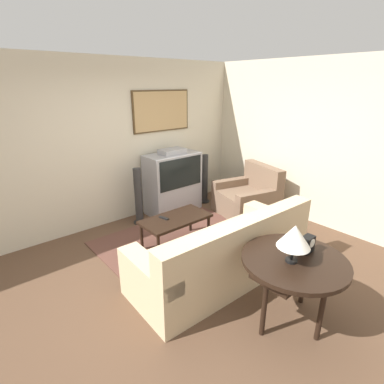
{
  "coord_description": "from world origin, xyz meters",
  "views": [
    {
      "loc": [
        -2.11,
        -2.45,
        2.31
      ],
      "look_at": [
        0.64,
        0.79,
        0.75
      ],
      "focal_mm": 28.0,
      "sensor_mm": 36.0,
      "label": 1
    }
  ],
  "objects_px": {
    "armchair": "(248,199)",
    "speaker_tower_left": "(138,198)",
    "table_lamp": "(294,237)",
    "couch": "(224,255)",
    "coffee_table": "(176,221)",
    "speaker_tower_right": "(205,180)",
    "console_table": "(294,265)",
    "tv": "(173,182)",
    "mantel_clock": "(308,244)"
  },
  "relations": [
    {
      "from": "tv",
      "to": "speaker_tower_left",
      "type": "xyz_separation_m",
      "value": [
        -0.76,
        -0.04,
        -0.1
      ]
    },
    {
      "from": "table_lamp",
      "to": "console_table",
      "type": "bearing_deg",
      "value": -0.91
    },
    {
      "from": "speaker_tower_left",
      "to": "tv",
      "type": "bearing_deg",
      "value": 2.94
    },
    {
      "from": "table_lamp",
      "to": "couch",
      "type": "bearing_deg",
      "value": 84.37
    },
    {
      "from": "couch",
      "to": "speaker_tower_right",
      "type": "height_order",
      "value": "speaker_tower_right"
    },
    {
      "from": "speaker_tower_right",
      "to": "tv",
      "type": "bearing_deg",
      "value": 177.06
    },
    {
      "from": "tv",
      "to": "speaker_tower_left",
      "type": "bearing_deg",
      "value": -177.06
    },
    {
      "from": "console_table",
      "to": "table_lamp",
      "type": "relative_size",
      "value": 2.68
    },
    {
      "from": "coffee_table",
      "to": "mantel_clock",
      "type": "relative_size",
      "value": 5.98
    },
    {
      "from": "couch",
      "to": "table_lamp",
      "type": "bearing_deg",
      "value": 86.05
    },
    {
      "from": "tv",
      "to": "speaker_tower_left",
      "type": "height_order",
      "value": "tv"
    },
    {
      "from": "coffee_table",
      "to": "tv",
      "type": "bearing_deg",
      "value": 54.86
    },
    {
      "from": "mantel_clock",
      "to": "coffee_table",
      "type": "bearing_deg",
      "value": 94.59
    },
    {
      "from": "armchair",
      "to": "coffee_table",
      "type": "height_order",
      "value": "armchair"
    },
    {
      "from": "armchair",
      "to": "speaker_tower_left",
      "type": "xyz_separation_m",
      "value": [
        -1.74,
        0.95,
        0.17
      ]
    },
    {
      "from": "tv",
      "to": "speaker_tower_right",
      "type": "xyz_separation_m",
      "value": [
        0.76,
        -0.04,
        -0.1
      ]
    },
    {
      "from": "console_table",
      "to": "speaker_tower_right",
      "type": "xyz_separation_m",
      "value": [
        1.56,
        2.97,
        -0.2
      ]
    },
    {
      "from": "speaker_tower_right",
      "to": "armchair",
      "type": "bearing_deg",
      "value": -77.07
    },
    {
      "from": "console_table",
      "to": "speaker_tower_right",
      "type": "distance_m",
      "value": 3.36
    },
    {
      "from": "mantel_clock",
      "to": "console_table",
      "type": "bearing_deg",
      "value": -179.98
    },
    {
      "from": "coffee_table",
      "to": "speaker_tower_right",
      "type": "xyz_separation_m",
      "value": [
        1.52,
        1.03,
        0.06
      ]
    },
    {
      "from": "tv",
      "to": "table_lamp",
      "type": "height_order",
      "value": "tv"
    },
    {
      "from": "speaker_tower_right",
      "to": "console_table",
      "type": "bearing_deg",
      "value": -117.71
    },
    {
      "from": "couch",
      "to": "mantel_clock",
      "type": "distance_m",
      "value": 1.08
    },
    {
      "from": "couch",
      "to": "table_lamp",
      "type": "distance_m",
      "value": 1.16
    },
    {
      "from": "couch",
      "to": "coffee_table",
      "type": "relative_size",
      "value": 2.28
    },
    {
      "from": "couch",
      "to": "tv",
      "type": "bearing_deg",
      "value": -108.82
    },
    {
      "from": "tv",
      "to": "table_lamp",
      "type": "relative_size",
      "value": 3.19
    },
    {
      "from": "speaker_tower_left",
      "to": "speaker_tower_right",
      "type": "height_order",
      "value": "same"
    },
    {
      "from": "couch",
      "to": "speaker_tower_right",
      "type": "xyz_separation_m",
      "value": [
        1.54,
        2.03,
        0.15
      ]
    },
    {
      "from": "armchair",
      "to": "speaker_tower_left",
      "type": "relative_size",
      "value": 1.18
    },
    {
      "from": "mantel_clock",
      "to": "speaker_tower_left",
      "type": "xyz_separation_m",
      "value": [
        -0.17,
        2.97,
        -0.35
      ]
    },
    {
      "from": "mantel_clock",
      "to": "speaker_tower_left",
      "type": "bearing_deg",
      "value": 93.18
    },
    {
      "from": "speaker_tower_right",
      "to": "speaker_tower_left",
      "type": "bearing_deg",
      "value": 180.0
    },
    {
      "from": "tv",
      "to": "couch",
      "type": "distance_m",
      "value": 2.23
    },
    {
      "from": "coffee_table",
      "to": "speaker_tower_left",
      "type": "bearing_deg",
      "value": 90.53
    },
    {
      "from": "couch",
      "to": "console_table",
      "type": "xyz_separation_m",
      "value": [
        -0.02,
        -0.94,
        0.35
      ]
    },
    {
      "from": "couch",
      "to": "console_table",
      "type": "distance_m",
      "value": 1.0
    },
    {
      "from": "coffee_table",
      "to": "console_table",
      "type": "xyz_separation_m",
      "value": [
        -0.04,
        -1.94,
        0.25
      ]
    },
    {
      "from": "console_table",
      "to": "speaker_tower_left",
      "type": "distance_m",
      "value": 2.98
    },
    {
      "from": "speaker_tower_left",
      "to": "coffee_table",
      "type": "bearing_deg",
      "value": -89.47
    },
    {
      "from": "console_table",
      "to": "mantel_clock",
      "type": "distance_m",
      "value": 0.25
    },
    {
      "from": "armchair",
      "to": "speaker_tower_left",
      "type": "height_order",
      "value": "speaker_tower_left"
    },
    {
      "from": "speaker_tower_right",
      "to": "coffee_table",
      "type": "bearing_deg",
      "value": -145.78
    },
    {
      "from": "console_table",
      "to": "tv",
      "type": "bearing_deg",
      "value": 75.16
    },
    {
      "from": "coffee_table",
      "to": "mantel_clock",
      "type": "distance_m",
      "value": 1.99
    },
    {
      "from": "table_lamp",
      "to": "speaker_tower_right",
      "type": "relative_size",
      "value": 0.38
    },
    {
      "from": "armchair",
      "to": "speaker_tower_right",
      "type": "bearing_deg",
      "value": -152.23
    },
    {
      "from": "couch",
      "to": "speaker_tower_right",
      "type": "bearing_deg",
      "value": -125.43
    },
    {
      "from": "couch",
      "to": "coffee_table",
      "type": "height_order",
      "value": "couch"
    }
  ]
}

